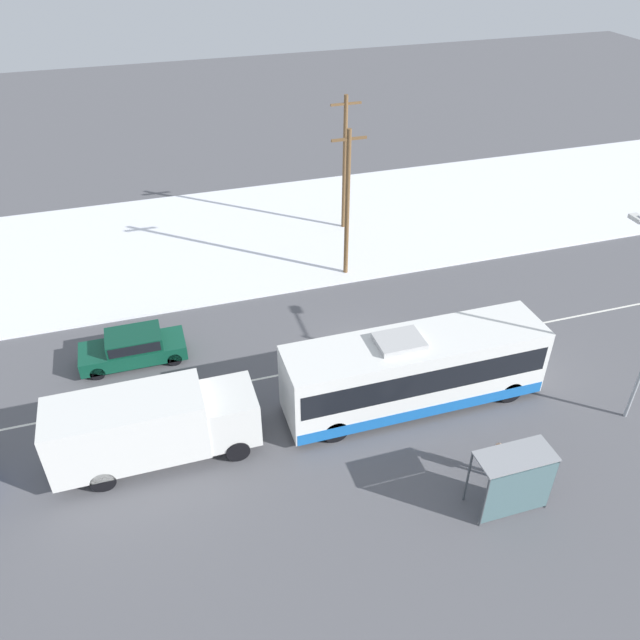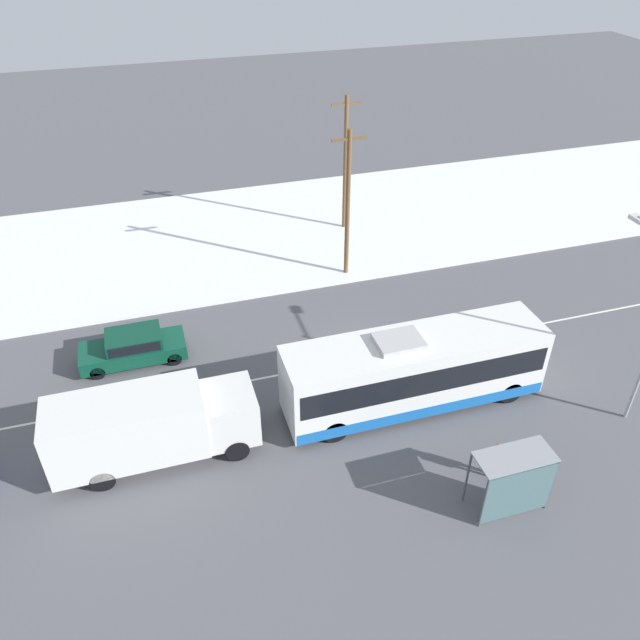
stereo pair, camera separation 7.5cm
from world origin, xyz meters
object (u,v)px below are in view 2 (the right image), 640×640
bus_shelter (516,477)px  utility_pole_roadside (348,203)px  sedan_car (133,346)px  pedestrian_at_stop (496,457)px  city_bus (414,371)px  utility_pole_snowlot (345,162)px  box_truck (149,425)px

bus_shelter → utility_pole_roadside: bearing=90.7°
sedan_car → pedestrian_at_stop: pedestrian_at_stop is taller
sedan_car → pedestrian_at_stop: bearing=138.4°
city_bus → utility_pole_snowlot: (2.43, 15.81, 2.56)m
pedestrian_at_stop → utility_pole_snowlot: (1.21, 20.30, 3.25)m
bus_shelter → utility_pole_roadside: utility_pole_roadside is taller
pedestrian_at_stop → bus_shelter: 1.67m
pedestrian_at_stop → utility_pole_roadside: utility_pole_roadside is taller
utility_pole_roadside → utility_pole_snowlot: (1.67, 5.27, 0.03)m
pedestrian_at_stop → box_truck: bearing=158.7°
city_bus → bus_shelter: size_ratio=4.04×
utility_pole_roadside → city_bus: bearing=-94.1°
pedestrian_at_stop → sedan_car: bearing=138.4°
box_truck → sedan_car: 6.17m
city_bus → pedestrian_at_stop: size_ratio=6.54×
utility_pole_snowlot → sedan_car: bearing=-143.7°
bus_shelter → utility_pole_snowlot: utility_pole_snowlot is taller
city_bus → bus_shelter: city_bus is taller
utility_pole_roadside → utility_pole_snowlot: bearing=72.4°
utility_pole_snowlot → pedestrian_at_stop: bearing=-93.4°
bus_shelter → pedestrian_at_stop: bearing=80.6°
utility_pole_roadside → sedan_car: bearing=-159.1°
box_truck → utility_pole_snowlot: bearing=50.9°
pedestrian_at_stop → utility_pole_snowlot: bearing=86.6°
box_truck → utility_pole_snowlot: (12.82, 15.77, 2.61)m
city_bus → pedestrian_at_stop: (1.23, -4.49, -0.68)m
box_truck → utility_pole_roadside: 15.53m
box_truck → sedan_car: size_ratio=1.62×
sedan_car → utility_pole_roadside: utility_pole_roadside is taller
pedestrian_at_stop → utility_pole_roadside: bearing=91.8°
city_bus → utility_pole_snowlot: size_ratio=1.31×
pedestrian_at_stop → utility_pole_roadside: 15.37m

